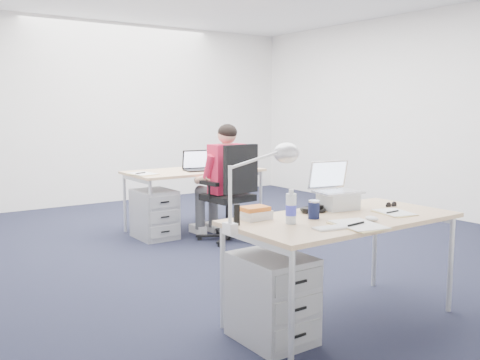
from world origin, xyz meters
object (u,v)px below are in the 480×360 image
Objects in this scene: office_chair at (230,213)px; seated_person at (220,181)px; headphones at (313,209)px; water_bottle at (291,206)px; drawer_pedestal_far at (154,214)px; wireless_keyboard at (333,228)px; bear_figurine at (292,202)px; book_stack at (255,213)px; far_cup at (221,163)px; desk_near at (342,223)px; can_koozie at (314,209)px; dark_laptop at (200,160)px; desk_lamp at (253,186)px; drawer_pedestal_near at (272,298)px; cordless_phone at (237,215)px; silver_laptop at (338,186)px; desk_far at (194,174)px; sunglasses at (391,205)px; computer_mouse at (372,219)px.

seated_person is (-0.01, 0.18, 0.34)m from office_chair.
water_bottle is (-0.40, -0.22, 0.09)m from headphones.
drawer_pedestal_far is 3.20m from wireless_keyboard.
office_chair is 7.85× the size of bear_figurine.
wireless_keyboard is 1.31× the size of book_stack.
drawer_pedestal_far is at bearing -168.11° from far_cup.
can_koozie is at bearing 162.62° from desk_near.
office_chair is at bearing -76.07° from dark_laptop.
desk_lamp reaches higher than desk_near.
drawer_pedestal_near is 4.05× the size of cordless_phone.
desk_near is 0.36m from silver_laptop.
desk_lamp is 5.91× the size of far_cup.
office_chair is at bearing -86.88° from desk_far.
drawer_pedestal_far is 2.27× the size of headphones.
far_cup is (1.06, 0.22, 0.50)m from drawer_pedestal_far.
seated_person is 2.34× the size of drawer_pedestal_near.
can_koozie is at bearing 17.56° from desk_lamp.
desk_far is 3.32m from desk_lamp.
desk_near is 17.37× the size of far_cup.
dark_laptop is (0.04, 2.86, 0.12)m from sunglasses.
bear_figurine reaches higher than drawer_pedestal_far.
far_cup is at bearing 64.29° from water_bottle.
far_cup is (0.49, 3.08, 0.03)m from sunglasses.
book_stack reaches higher than desk_far.
drawer_pedestal_near is at bearing 149.81° from wireless_keyboard.
wireless_keyboard reaches higher than desk_far.
cordless_phone is (-0.79, 0.41, 0.05)m from computer_mouse.
computer_mouse is (-0.60, -2.54, 0.44)m from office_chair.
office_chair is (0.64, 2.32, -0.38)m from desk_near.
seated_person reaches higher than bear_figurine.
book_stack is at bearing 141.35° from computer_mouse.
drawer_pedestal_near is at bearing -117.98° from far_cup.
seated_person is 2.58m from can_koozie.
headphones is (-0.04, -2.66, 0.47)m from drawer_pedestal_far.
silver_laptop is 0.73m from book_stack.
water_bottle is at bearing -98.37° from dark_laptop.
silver_laptop reaches higher than sunglasses.
desk_lamp reaches higher than drawer_pedestal_near.
wireless_keyboard is 0.56m from headphones.
sunglasses is at bearing -98.97° from far_cup.
seated_person is 3.73× the size of silver_laptop.
office_chair is 5.65× the size of book_stack.
office_chair is 4.86× the size of water_bottle.
desk_lamp is at bearing 177.70° from drawer_pedestal_near.
desk_lamp reaches higher than far_cup.
desk_near is 2.58m from seated_person.
seated_person is 2.34× the size of drawer_pedestal_far.
can_koozie is (-0.84, -2.26, 0.49)m from office_chair.
computer_mouse reaches higher than sunglasses.
headphones reaches higher than wireless_keyboard.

